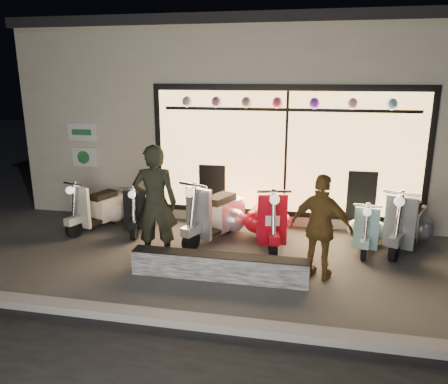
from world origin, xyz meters
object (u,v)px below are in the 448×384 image
at_px(scooter_red, 268,218).
at_px(man, 155,204).
at_px(graffiti_barrier, 219,267).
at_px(scooter_silver, 219,214).
at_px(woman, 321,228).

distance_m(scooter_red, man, 2.21).
height_order(graffiti_barrier, man, man).
bearing_deg(man, graffiti_barrier, 144.48).
relative_size(scooter_silver, woman, 0.98).
xyz_separation_m(scooter_red, man, (-1.76, -1.22, 0.53)).
bearing_deg(graffiti_barrier, woman, 13.05).
relative_size(graffiti_barrier, scooter_red, 1.70).
distance_m(scooter_red, woman, 1.71).
relative_size(scooter_silver, man, 0.81).
bearing_deg(scooter_silver, man, -99.89).
xyz_separation_m(graffiti_barrier, scooter_red, (0.57, 1.73, 0.26)).
bearing_deg(woman, man, 15.34).
bearing_deg(graffiti_barrier, scooter_silver, 102.31).
relative_size(scooter_silver, scooter_red, 1.00).
xyz_separation_m(graffiti_barrier, scooter_silver, (-0.38, 1.75, 0.27)).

